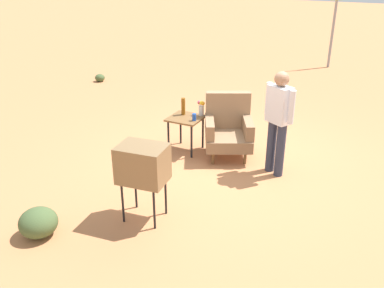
# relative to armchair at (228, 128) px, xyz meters

# --- Properties ---
(ground_plane) EXTENTS (60.00, 60.00, 0.00)m
(ground_plane) POSITION_rel_armchair_xyz_m (0.15, -0.19, -0.50)
(ground_plane) COLOR #C17A4C
(armchair) EXTENTS (1.03, 1.04, 1.06)m
(armchair) POSITION_rel_armchair_xyz_m (0.00, 0.00, 0.00)
(armchair) COLOR brown
(armchair) RESTS_ON ground
(side_table) EXTENTS (0.56, 0.56, 0.62)m
(side_table) POSITION_rel_armchair_xyz_m (-0.73, -0.17, 0.03)
(side_table) COLOR black
(side_table) RESTS_ON ground
(tv_on_stand) EXTENTS (0.65, 0.51, 1.03)m
(tv_on_stand) POSITION_rel_armchair_xyz_m (-0.23, -2.28, 0.28)
(tv_on_stand) COLOR black
(tv_on_stand) RESTS_ON ground
(person_standing) EXTENTS (0.51, 0.37, 1.64)m
(person_standing) POSITION_rel_armchair_xyz_m (0.92, -0.30, 0.44)
(person_standing) COLOR #2D3347
(person_standing) RESTS_ON ground
(road_sign) EXTENTS (0.33, 0.33, 2.44)m
(road_sign) POSITION_rel_armchair_xyz_m (0.42, 7.31, 0.88)
(road_sign) COLOR gray
(road_sign) RESTS_ON ground
(soda_can_blue) EXTENTS (0.07, 0.07, 0.12)m
(soda_can_blue) POSITION_rel_armchair_xyz_m (-0.53, -0.24, 0.18)
(soda_can_blue) COLOR blue
(soda_can_blue) RESTS_ON side_table
(bottle_tall_amber) EXTENTS (0.07, 0.07, 0.30)m
(bottle_tall_amber) POSITION_rel_armchair_xyz_m (-0.83, -0.06, 0.27)
(bottle_tall_amber) COLOR brown
(bottle_tall_amber) RESTS_ON side_table
(flower_vase) EXTENTS (0.15, 0.10, 0.27)m
(flower_vase) POSITION_rel_armchair_xyz_m (-0.53, 0.03, 0.27)
(flower_vase) COLOR silver
(flower_vase) RESTS_ON side_table
(shrub_mid) EXTENTS (0.27, 0.27, 0.21)m
(shrub_mid) POSITION_rel_armchair_xyz_m (-4.94, 2.77, -0.39)
(shrub_mid) COLOR #475B33
(shrub_mid) RESTS_ON ground
(shrub_far) EXTENTS (0.47, 0.47, 0.36)m
(shrub_far) POSITION_rel_armchair_xyz_m (-1.19, -3.19, -0.32)
(shrub_far) COLOR #475B33
(shrub_far) RESTS_ON ground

